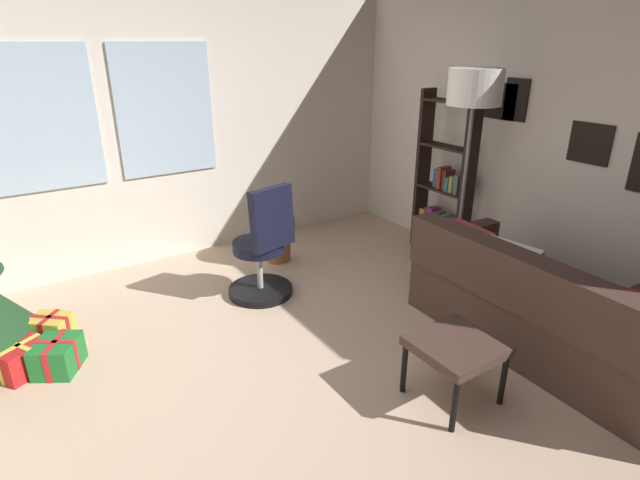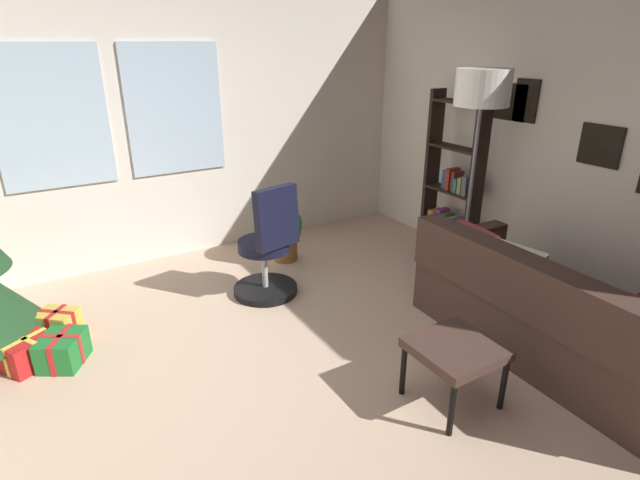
# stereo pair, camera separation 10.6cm
# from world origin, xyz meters

# --- Properties ---
(ground_plane) EXTENTS (5.25, 5.06, 0.10)m
(ground_plane) POSITION_xyz_m (0.00, 0.00, -0.05)
(ground_plane) COLOR #D1B094
(wall_back_with_windows) EXTENTS (5.25, 0.12, 2.67)m
(wall_back_with_windows) POSITION_xyz_m (-0.02, 2.58, 1.34)
(wall_back_with_windows) COLOR silver
(wall_back_with_windows) RESTS_ON ground_plane
(wall_right_with_frames) EXTENTS (0.12, 5.06, 2.67)m
(wall_right_with_frames) POSITION_xyz_m (2.67, 0.00, 1.34)
(wall_right_with_frames) COLOR silver
(wall_right_with_frames) RESTS_ON ground_plane
(couch) EXTENTS (1.62, 2.13, 0.80)m
(couch) POSITION_xyz_m (1.89, -0.74, 0.29)
(couch) COLOR #432E26
(couch) RESTS_ON ground_plane
(footstool) EXTENTS (0.48, 0.48, 0.41)m
(footstool) POSITION_xyz_m (0.80, -0.60, 0.36)
(footstool) COLOR #432E26
(footstool) RESTS_ON ground_plane
(gift_box_red) EXTENTS (0.37, 0.35, 0.22)m
(gift_box_red) POSITION_xyz_m (-1.42, 1.15, 0.11)
(gift_box_red) COLOR red
(gift_box_red) RESTS_ON ground_plane
(gift_box_green) EXTENTS (0.38, 0.39, 0.22)m
(gift_box_green) POSITION_xyz_m (-1.21, 1.06, 0.11)
(gift_box_green) COLOR #1E722D
(gift_box_green) RESTS_ON ground_plane
(gift_box_gold) EXTENTS (0.34, 0.33, 0.25)m
(gift_box_gold) POSITION_xyz_m (-1.20, 1.39, 0.12)
(gift_box_gold) COLOR gold
(gift_box_gold) RESTS_ON ground_plane
(office_chair) EXTENTS (0.56, 0.56, 1.00)m
(office_chair) POSITION_xyz_m (0.44, 1.23, 0.39)
(office_chair) COLOR black
(office_chair) RESTS_ON ground_plane
(bookshelf) EXTENTS (0.18, 0.64, 1.64)m
(bookshelf) POSITION_xyz_m (2.41, 1.08, 0.73)
(bookshelf) COLOR black
(bookshelf) RESTS_ON ground_plane
(floor_lamp) EXTENTS (0.43, 0.43, 1.88)m
(floor_lamp) POSITION_xyz_m (1.96, 0.46, 1.64)
(floor_lamp) COLOR slate
(floor_lamp) RESTS_ON ground_plane
(potted_plant) EXTENTS (0.32, 0.37, 0.64)m
(potted_plant) POSITION_xyz_m (0.90, 1.82, 0.26)
(potted_plant) COLOR #916035
(potted_plant) RESTS_ON ground_plane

